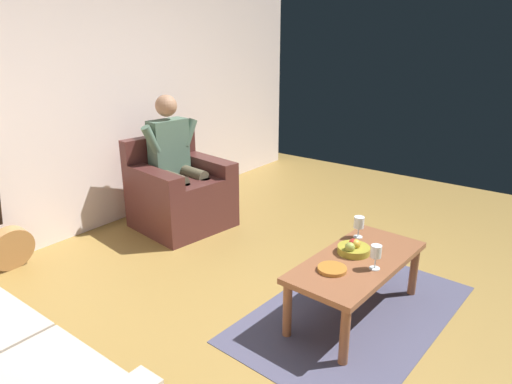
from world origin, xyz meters
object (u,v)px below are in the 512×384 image
(coffee_table, at_px, (357,267))
(wine_glass_near, at_px, (376,253))
(armchair, at_px, (180,194))
(person_seated, at_px, (175,157))
(decorative_dish, at_px, (332,269))
(guitar, at_px, (9,244))
(fruit_bowl, at_px, (353,248))
(wine_glass_far, at_px, (359,224))

(coffee_table, relative_size, wine_glass_near, 6.85)
(coffee_table, bearing_deg, armchair, -100.32)
(person_seated, distance_m, wine_glass_near, 2.38)
(coffee_table, distance_m, decorative_dish, 0.27)
(guitar, bearing_deg, armchair, 162.92)
(coffee_table, bearing_deg, fruit_bowl, -133.82)
(wine_glass_far, bearing_deg, guitar, -59.20)
(person_seated, height_order, fruit_bowl, person_seated)
(coffee_table, relative_size, guitar, 1.16)
(person_seated, distance_m, decorative_dish, 2.23)
(fruit_bowl, bearing_deg, wine_glass_near, 60.31)
(guitar, height_order, fruit_bowl, guitar)
(decorative_dish, bearing_deg, guitar, -70.85)
(person_seated, bearing_deg, coffee_table, 87.58)
(wine_glass_near, bearing_deg, fruit_bowl, -119.69)
(person_seated, xyz_separation_m, fruit_bowl, (0.33, 2.12, -0.26))
(wine_glass_near, bearing_deg, person_seated, -101.05)
(wine_glass_near, relative_size, decorative_dish, 0.88)
(wine_glass_far, xyz_separation_m, fruit_bowl, (0.27, 0.09, -0.07))
(fruit_bowl, bearing_deg, guitar, -64.85)
(armchair, bearing_deg, person_seated, -90.00)
(decorative_dish, bearing_deg, armchair, -107.13)
(guitar, distance_m, fruit_bowl, 2.83)
(person_seated, relative_size, wine_glass_far, 7.99)
(wine_glass_near, bearing_deg, guitar, -68.71)
(armchair, height_order, decorative_dish, armchair)
(person_seated, relative_size, coffee_table, 1.15)
(coffee_table, height_order, decorative_dish, decorative_dish)
(armchair, height_order, wine_glass_near, armchair)
(armchair, distance_m, decorative_dish, 2.18)
(armchair, xyz_separation_m, fruit_bowl, (0.33, 2.08, 0.13))
(wine_glass_near, bearing_deg, wine_glass_far, -142.33)
(person_seated, bearing_deg, armchair, 90.00)
(wine_glass_near, height_order, wine_glass_far, wine_glass_near)
(wine_glass_far, bearing_deg, wine_glass_near, 37.67)
(guitar, height_order, decorative_dish, guitar)
(fruit_bowl, xyz_separation_m, decorative_dish, (0.31, -0.00, -0.03))
(guitar, relative_size, fruit_bowl, 4.38)
(wine_glass_far, height_order, fruit_bowl, wine_glass_far)
(armchair, xyz_separation_m, wine_glass_far, (0.06, 1.99, 0.21))
(person_seated, relative_size, wine_glass_near, 7.87)
(decorative_dish, bearing_deg, person_seated, -106.97)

